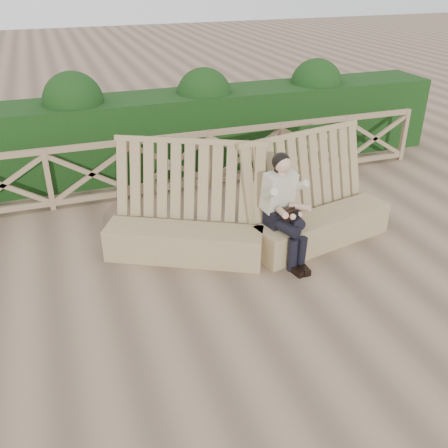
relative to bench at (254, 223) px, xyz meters
name	(u,v)px	position (x,y,z in m)	size (l,w,h in m)	color
ground	(243,299)	(-0.62, -1.14, -0.41)	(60.00, 60.00, 0.00)	brown
bench	(254,223)	(0.00, 0.00, 0.00)	(4.32, 1.72, 1.61)	#937B54
woman	(284,205)	(0.29, -0.35, 0.41)	(0.51, 0.97, 1.54)	black
guardrail	(172,164)	(-0.62, 2.36, 0.15)	(10.10, 0.09, 1.10)	#7D6548
hedge	(157,134)	(-0.62, 3.56, 0.34)	(12.00, 1.20, 1.50)	black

